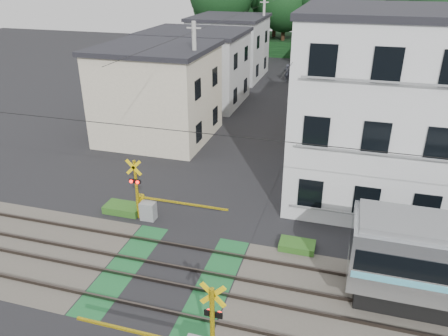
% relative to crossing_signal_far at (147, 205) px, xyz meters
% --- Properties ---
extents(ground, '(120.00, 120.00, 0.00)m').
position_rel_crossing_signal_far_xyz_m(ground, '(2.59, -3.65, -0.71)').
color(ground, black).
extents(track_bed, '(120.00, 120.00, 0.14)m').
position_rel_crossing_signal_far_xyz_m(track_bed, '(2.59, -3.65, -0.67)').
color(track_bed, '#47423A').
rests_on(track_bed, ground).
extents(crossing_signal_far, '(4.74, 0.65, 3.09)m').
position_rel_crossing_signal_far_xyz_m(crossing_signal_far, '(0.00, 0.00, 0.00)').
color(crossing_signal_far, yellow).
rests_on(crossing_signal_far, ground).
extents(apartment_block, '(10.20, 8.36, 9.30)m').
position_rel_crossing_signal_far_xyz_m(apartment_block, '(11.09, 5.84, 3.94)').
color(apartment_block, silver).
rests_on(apartment_block, ground).
extents(houses_row, '(22.07, 31.35, 6.80)m').
position_rel_crossing_signal_far_xyz_m(houses_row, '(2.84, 22.27, 2.53)').
color(houses_row, beige).
rests_on(houses_row, ground).
extents(tree_hill, '(40.00, 13.96, 11.78)m').
position_rel_crossing_signal_far_xyz_m(tree_hill, '(3.11, 45.14, 5.34)').
color(tree_hill, black).
rests_on(tree_hill, ground).
extents(catenary, '(60.00, 5.04, 7.00)m').
position_rel_crossing_signal_far_xyz_m(catenary, '(8.59, -3.62, 2.98)').
color(catenary, '#2D2D33').
rests_on(catenary, ground).
extents(utility_poles, '(7.90, 42.00, 8.00)m').
position_rel_crossing_signal_far_xyz_m(utility_poles, '(1.53, 19.35, 3.37)').
color(utility_poles, '#A5A5A0').
rests_on(utility_poles, ground).
extents(pedestrian, '(0.78, 0.65, 1.82)m').
position_rel_crossing_signal_far_xyz_m(pedestrian, '(2.19, 28.72, 0.20)').
color(pedestrian, '#32333E').
rests_on(pedestrian, ground).
extents(weed_patches, '(10.25, 8.80, 0.40)m').
position_rel_crossing_signal_far_xyz_m(weed_patches, '(4.34, -3.74, -0.53)').
color(weed_patches, '#2D5E1E').
rests_on(weed_patches, ground).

